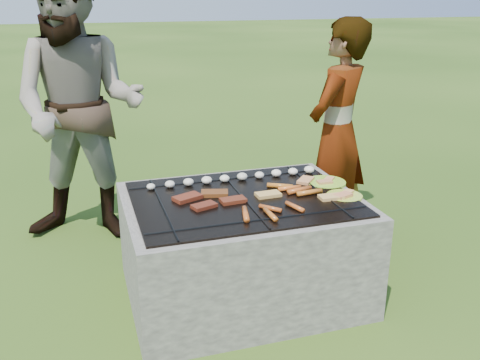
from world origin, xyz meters
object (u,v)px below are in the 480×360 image
object	(u,v)px
plate_far	(326,182)
plate_near	(344,196)
cook	(337,133)
fire_pit	(243,251)
bystander	(80,108)

from	to	relation	value
plate_far	plate_near	xyz separation A→B (m)	(-0.00, -0.24, 0.00)
cook	fire_pit	bearing A→B (deg)	-3.96
plate_far	bystander	xyz separation A→B (m)	(-1.37, 1.00, 0.34)
fire_pit	plate_near	size ratio (longest dim) A/B	5.35
fire_pit	cook	size ratio (longest dim) A/B	0.84
plate_near	cook	xyz separation A→B (m)	(0.31, 0.71, 0.16)
plate_far	fire_pit	bearing A→B (deg)	-169.93
fire_pit	plate_near	distance (m)	0.66
cook	plate_near	bearing A→B (deg)	29.02
plate_far	cook	size ratio (longest dim) A/B	0.19
plate_far	bystander	size ratio (longest dim) A/B	0.16
bystander	plate_far	bearing A→B (deg)	-16.06
cook	bystander	bearing A→B (deg)	-54.94
plate_near	cook	world-z (taller)	cook
fire_pit	bystander	bearing A→B (deg)	126.39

